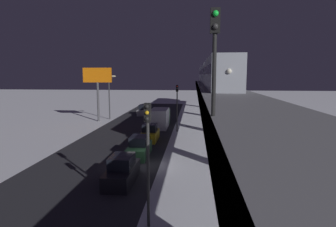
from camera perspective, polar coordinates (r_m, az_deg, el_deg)
name	(u,v)px	position (r m, az deg, el deg)	size (l,w,h in m)	color
ground_plane	(144,166)	(25.13, -4.73, -10.30)	(240.00, 240.00, 0.00)	white
avenue_asphalt	(97,164)	(26.15, -13.92, -9.77)	(11.00, 105.42, 0.01)	#28282D
elevated_railway	(228,105)	(23.83, 11.94, 1.74)	(5.00, 105.42, 6.20)	slate
subway_train	(210,74)	(52.19, 8.44, 7.89)	(2.94, 55.47, 3.40)	#999EA8
rail_signal	(215,44)	(11.08, 9.29, 13.59)	(0.36, 0.41, 4.00)	black
sedan_silver	(143,111)	(55.97, -4.92, 0.56)	(1.80, 4.59, 1.97)	#B2B2B7
sedan_black_2	(122,171)	(21.51, -9.16, -11.28)	(1.80, 4.74, 1.97)	black
sedan_green	(139,148)	(27.75, -5.75, -6.86)	(1.80, 4.66, 1.97)	#2D6038
sedan_yellow	(150,134)	(34.18, -3.63, -4.04)	(1.80, 4.24, 1.97)	gold
delivery_van	(160,118)	(42.92, -1.53, -0.87)	(2.40, 7.40, 2.80)	#2D6038
traffic_light_near	(148,147)	(14.35, -4.04, -6.72)	(0.32, 0.44, 6.40)	#2D2D2D
traffic_light_mid	(177,101)	(38.91, 1.82, 2.47)	(0.32, 0.44, 6.40)	#2D2D2D
commercial_billboard	(97,80)	(48.94, -13.88, 6.42)	(4.80, 0.36, 8.90)	#4C4C51
street_lamp_far	(110,92)	(50.72, -11.41, 4.25)	(1.35, 0.44, 7.65)	#38383D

